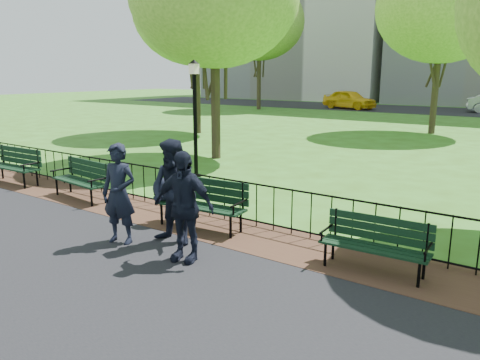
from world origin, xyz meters
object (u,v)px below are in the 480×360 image
Objects in this scene: tree_mid_w at (196,11)px; taxi at (349,99)px; park_bench_left_a at (83,175)px; person_left at (119,194)px; tree_far_w at (259,21)px; person_mid at (174,192)px; lamppost at (195,116)px; tree_far_c at (443,6)px; person_right at (184,206)px; park_bench_right_a at (376,239)px; park_bench_main at (185,194)px; park_bench_left_b at (15,162)px.

taxi is (-0.16, 19.89, -5.11)m from tree_mid_w.
park_bench_left_a is 1.02× the size of person_left.
tree_far_w is 5.39× the size of person_mid.
tree_far_w is at bearing 112.31° from tree_mid_w.
tree_far_c is (2.85, 14.95, 4.28)m from lamppost.
person_right reaches higher than taxi.
lamppost reaches higher than park_bench_right_a.
park_bench_left_b reaches higher than park_bench_main.
person_right reaches higher than park_bench_left_a.
tree_far_c is 17.31m from taxi.
taxi is at bearing 103.52° from person_mid.
taxi is (-7.09, 28.09, -1.03)m from lamppost.
park_bench_right_a is at bearing -40.57° from tree_mid_w.
tree_far_c is 1.88× the size of taxi.
person_left is 0.99m from person_mid.
park_bench_main is 19.07m from tree_far_c.
lamppost is 1.86× the size of person_left.
tree_far_c is 20.28m from person_right.
tree_far_w is at bearing 123.66° from park_bench_right_a.
tree_far_c is 0.87× the size of tree_far_w.
tree_mid_w is at bearing 136.67° from park_bench_right_a.
park_bench_left_a is 4.83m from person_right.
taxi is (-13.54, 31.35, 0.28)m from park_bench_right_a.
lamppost is (3.77, 3.27, 1.22)m from park_bench_left_b.
tree_mid_w reaches higher than park_bench_main.
taxi is (-9.94, 13.14, -5.31)m from tree_far_c.
park_bench_right_a is at bearing -53.58° from tree_far_w.
lamppost is 15.81m from tree_far_c.
tree_far_c is 20.33m from person_left.
park_bench_main is 1.11× the size of person_right.
person_right reaches higher than park_bench_left_b.
park_bench_left_b is 5.13m from lamppost.
lamppost is at bearing -100.78° from tree_far_c.
person_left reaches higher than park_bench_right_a.
person_mid is (10.03, -12.36, -4.96)m from tree_mid_w.
tree_mid_w is at bearing 109.52° from person_left.
person_left reaches higher than park_bench_left_a.
park_bench_left_a is 0.18× the size of tree_far_w.
lamppost is (-2.57, 3.32, 1.17)m from park_bench_main.
tree_mid_w is 0.84× the size of tree_far_w.
park_bench_right_a is 0.92× the size of person_right.
park_bench_left_b reaches higher than park_bench_left_a.
tree_far_w is at bearing 152.51° from tree_far_c.
tree_mid_w is at bearing -145.37° from tree_far_c.
person_mid is (16.20, -27.41, -6.10)m from tree_far_w.
tree_far_c is at bearing 83.70° from park_bench_main.
person_left is 1.49m from person_right.
person_right is (-2.70, -1.38, 0.39)m from park_bench_right_a.
person_left is (2.26, -4.70, -0.92)m from lamppost.
park_bench_main is 1.44m from person_left.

